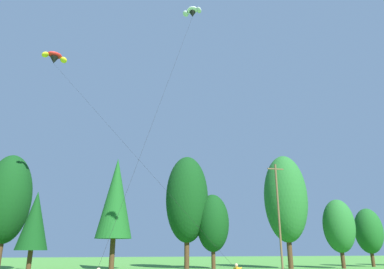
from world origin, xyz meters
The scene contains 11 objects.
treeline_tree_d centered at (-17.91, 49.68, 8.73)m, with size 5.69×5.69×14.42m.
treeline_tree_e centered at (-13.70, 45.96, 5.78)m, with size 3.63×3.63×9.23m.
treeline_tree_f centered at (-4.34, 49.81, 9.27)m, with size 4.85×4.85×14.79m.
treeline_tree_g centered at (5.51, 48.94, 9.29)m, with size 5.94×5.94×15.34m.
treeline_tree_h centered at (8.97, 48.00, 5.96)m, with size 4.46×4.46×9.85m.
treeline_tree_i centered at (19.05, 45.67, 9.35)m, with size 5.97×5.97×15.44m.
treeline_tree_j centered at (26.43, 44.78, 5.61)m, with size 4.30×4.30×9.28m.
treeline_tree_k centered at (33.78, 48.05, 5.15)m, with size 4.10×4.10×8.51m.
utility_pole centered at (15.45, 40.95, 6.77)m, with size 2.20×0.26×13.00m.
parafoil_kite_high_white centered at (1.60, 29.16, 25.41)m, with size 8.44×11.05×24.80m.
parafoil_kite_mid_red_yellow centered at (-12.49, 38.32, 23.48)m, with size 16.60×16.77×22.62m.
Camera 1 is at (-5.46, -0.74, 2.62)m, focal length 33.46 mm.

